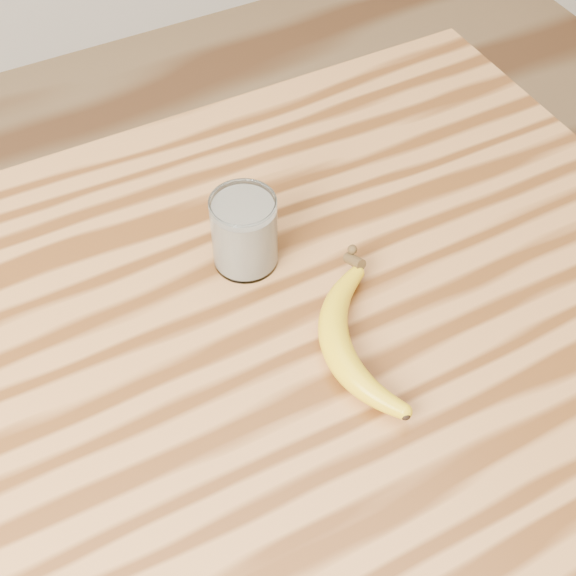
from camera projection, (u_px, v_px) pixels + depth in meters
name	position (u px, v px, depth m)	size (l,w,h in m)	color
table	(222.00, 409.00, 0.99)	(1.20, 0.80, 0.90)	#B6773E
smoothie_glass	(244.00, 232.00, 0.94)	(0.08, 0.08, 0.10)	white
banana	(335.00, 345.00, 0.87)	(0.10, 0.28, 0.03)	yellow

